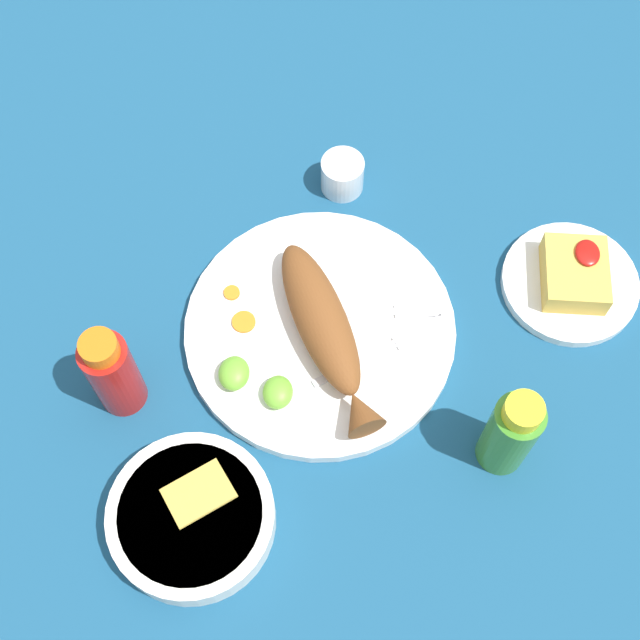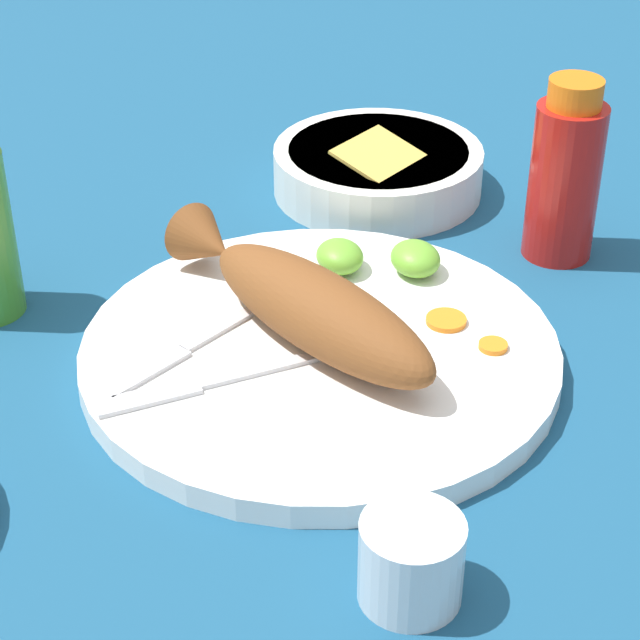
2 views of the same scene
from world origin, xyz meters
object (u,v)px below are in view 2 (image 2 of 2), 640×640
at_px(main_plate, 320,354).
at_px(fork_near, 212,382).
at_px(salt_cup, 411,565).
at_px(fried_fish, 304,302).
at_px(hot_sauce_bottle_red, 565,175).
at_px(fork_far, 193,344).
at_px(guacamole_bowl, 378,167).

height_order(main_plate, fork_near, fork_near).
height_order(fork_near, salt_cup, salt_cup).
height_order(fried_fish, fork_near, fried_fish).
xyz_separation_m(fried_fish, salt_cup, (0.24, -0.01, -0.02)).
distance_m(hot_sauce_bottle_red, salt_cup, 0.41).
relative_size(fork_near, fork_far, 1.13).
bearing_deg(salt_cup, main_plate, 176.00).
bearing_deg(main_plate, salt_cup, -4.00).
xyz_separation_m(fried_fish, hot_sauce_bottle_red, (-0.08, 0.24, 0.03)).
height_order(fried_fish, hot_sauce_bottle_red, hot_sauce_bottle_red).
relative_size(fried_fish, fork_near, 1.41).
distance_m(fork_near, hot_sauce_bottle_red, 0.34).
distance_m(fork_far, hot_sauce_bottle_red, 0.33).
xyz_separation_m(fork_far, salt_cup, (0.25, 0.07, 0.00)).
bearing_deg(fork_far, main_plate, 133.70).
bearing_deg(salt_cup, guacamole_bowl, 163.04).
bearing_deg(fork_far, fried_fish, 143.32).
distance_m(main_plate, guacamole_bowl, 0.28).
xyz_separation_m(fork_near, hot_sauce_bottle_red, (-0.12, 0.32, 0.05)).
height_order(fork_near, fork_far, same).
bearing_deg(fried_fish, main_plate, 0.00).
height_order(hot_sauce_bottle_red, guacamole_bowl, hot_sauce_bottle_red).
xyz_separation_m(fork_far, hot_sauce_bottle_red, (-0.08, 0.32, 0.05)).
relative_size(fork_near, hot_sauce_bottle_red, 1.23).
bearing_deg(fork_near, fork_far, -92.68).
bearing_deg(fried_fish, salt_cup, -26.61).
bearing_deg(fork_far, fork_near, 62.26).
relative_size(fork_far, guacamole_bowl, 0.87).
xyz_separation_m(salt_cup, guacamole_bowl, (-0.47, 0.14, 0.00)).
relative_size(hot_sauce_bottle_red, guacamole_bowl, 0.80).
bearing_deg(hot_sauce_bottle_red, fried_fish, -70.98).
bearing_deg(fork_far, guacamole_bowl, -165.35).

